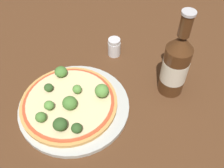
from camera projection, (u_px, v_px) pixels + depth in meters
The scene contains 14 objects.
ground_plane at pixel (73, 101), 0.67m from camera, with size 3.00×3.00×0.00m, color #4C2D19.
plate at pixel (74, 106), 0.65m from camera, with size 0.27×0.27×0.01m.
pizza at pixel (70, 103), 0.64m from camera, with size 0.24×0.24×0.01m.
broccoli_floret_0 at pixel (70, 103), 0.61m from camera, with size 0.04×0.04×0.03m.
broccoli_floret_1 at pixel (77, 128), 0.57m from camera, with size 0.02×0.02×0.03m.
broccoli_floret_2 at pixel (48, 89), 0.65m from camera, with size 0.02×0.02×0.02m.
broccoli_floret_3 at pixel (41, 117), 0.59m from camera, with size 0.02×0.02×0.02m.
broccoli_floret_4 at pixel (102, 91), 0.63m from camera, with size 0.03×0.03×0.04m.
broccoli_floret_5 at pixel (61, 72), 0.68m from camera, with size 0.03×0.03×0.03m.
broccoli_floret_6 at pixel (60, 124), 0.57m from camera, with size 0.03×0.03×0.03m.
broccoli_floret_7 at pixel (49, 105), 0.61m from camera, with size 0.02×0.02×0.02m.
broccoli_floret_8 at pixel (77, 89), 0.64m from camera, with size 0.02×0.02×0.02m.
beer_bottle at pixel (176, 65), 0.63m from camera, with size 0.06×0.06×0.24m.
pepper_shaker at pixel (114, 47), 0.76m from camera, with size 0.04×0.04×0.06m.
Camera 1 is at (0.20, -0.37, 0.53)m, focal length 42.00 mm.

